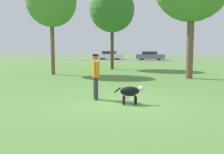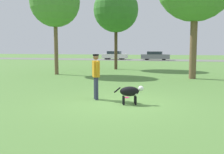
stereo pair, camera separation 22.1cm
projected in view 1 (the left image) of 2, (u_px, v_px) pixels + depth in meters
ground_plane at (118, 103)px, 9.20m from camera, size 120.00×120.00×0.00m
far_road_strip at (156, 60)px, 40.25m from camera, size 120.00×6.00×0.01m
person at (96, 73)px, 9.75m from camera, size 0.38×0.62×1.71m
dog at (131, 92)px, 8.98m from camera, size 1.02×0.51×0.64m
frisbee at (126, 97)px, 10.23m from camera, size 0.21×0.21×0.02m
tree_mid_center at (112, 10)px, 22.84m from camera, size 3.92×3.92×7.17m
tree_near_left at (51, 2)px, 18.32m from camera, size 3.52×3.52×6.90m
parked_car_white at (110, 55)px, 42.01m from camera, size 4.03×1.79×1.34m
parked_car_grey at (150, 56)px, 40.32m from camera, size 4.34×1.82×1.32m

